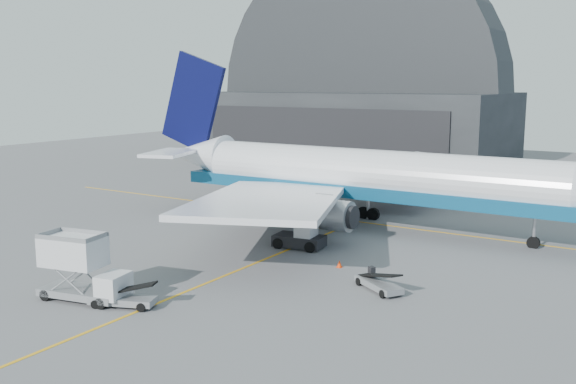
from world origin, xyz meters
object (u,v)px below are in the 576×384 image
Objects in this scene: catering_truck at (81,269)px; airliner at (354,176)px; belt_loader_a at (122,298)px; pushback_tug at (301,239)px; belt_loader_b at (378,283)px.

airliner is at bearing 69.36° from catering_truck.
airliner is at bearing 64.84° from belt_loader_a.
catering_truck is at bearing -111.99° from pushback_tug.
airliner is 11.18× the size of belt_loader_a.
belt_loader_a reaches higher than belt_loader_b.
pushback_tug is at bearing -89.05° from airliner.
pushback_tug reaches higher than belt_loader_b.
airliner is 28.89m from belt_loader_a.
belt_loader_b is at bearing -58.78° from airliner.
airliner reaches higher than catering_truck.
catering_truck is at bearing -109.65° from belt_loader_b.
pushback_tug is at bearing 178.59° from belt_loader_b.
belt_loader_a is at bearing -103.03° from pushback_tug.
belt_loader_a is 16.66m from belt_loader_b.
pushback_tug is 1.07× the size of belt_loader_b.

